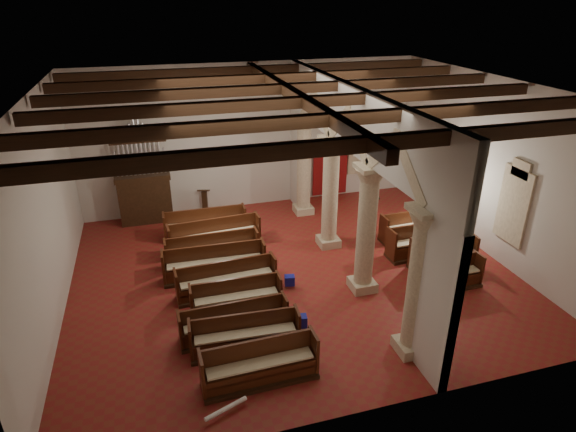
{
  "coord_description": "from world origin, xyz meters",
  "views": [
    {
      "loc": [
        -3.97,
        -13.04,
        8.41
      ],
      "look_at": [
        -0.03,
        0.5,
        1.85
      ],
      "focal_mm": 30.0,
      "sensor_mm": 36.0,
      "label": 1
    }
  ],
  "objects_px": {
    "aisle_pew_0": "(452,277)",
    "nave_pew_0": "(260,369)",
    "pipe_organ": "(144,189)",
    "lectern": "(205,203)",
    "processional_banner": "(377,181)"
  },
  "relations": [
    {
      "from": "pipe_organ",
      "to": "lectern",
      "type": "xyz_separation_m",
      "value": [
        2.33,
        -0.01,
        -0.88
      ]
    },
    {
      "from": "pipe_organ",
      "to": "nave_pew_0",
      "type": "distance_m",
      "value": 10.28
    },
    {
      "from": "lectern",
      "to": "nave_pew_0",
      "type": "distance_m",
      "value": 9.95
    },
    {
      "from": "pipe_organ",
      "to": "nave_pew_0",
      "type": "xyz_separation_m",
      "value": [
        2.34,
        -9.96,
        -1.01
      ]
    },
    {
      "from": "lectern",
      "to": "aisle_pew_0",
      "type": "height_order",
      "value": "lectern"
    },
    {
      "from": "aisle_pew_0",
      "to": "nave_pew_0",
      "type": "bearing_deg",
      "value": -163.08
    },
    {
      "from": "processional_banner",
      "to": "aisle_pew_0",
      "type": "height_order",
      "value": "processional_banner"
    },
    {
      "from": "pipe_organ",
      "to": "lectern",
      "type": "height_order",
      "value": "pipe_organ"
    },
    {
      "from": "nave_pew_0",
      "to": "aisle_pew_0",
      "type": "height_order",
      "value": "nave_pew_0"
    },
    {
      "from": "lectern",
      "to": "processional_banner",
      "type": "height_order",
      "value": "processional_banner"
    },
    {
      "from": "aisle_pew_0",
      "to": "processional_banner",
      "type": "bearing_deg",
      "value": 80.93
    },
    {
      "from": "processional_banner",
      "to": "aisle_pew_0",
      "type": "xyz_separation_m",
      "value": [
        -0.92,
        -7.25,
        -0.49
      ]
    },
    {
      "from": "processional_banner",
      "to": "nave_pew_0",
      "type": "height_order",
      "value": "processional_banner"
    },
    {
      "from": "nave_pew_0",
      "to": "aisle_pew_0",
      "type": "distance_m",
      "value": 7.06
    },
    {
      "from": "pipe_organ",
      "to": "nave_pew_0",
      "type": "bearing_deg",
      "value": -76.8
    }
  ]
}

